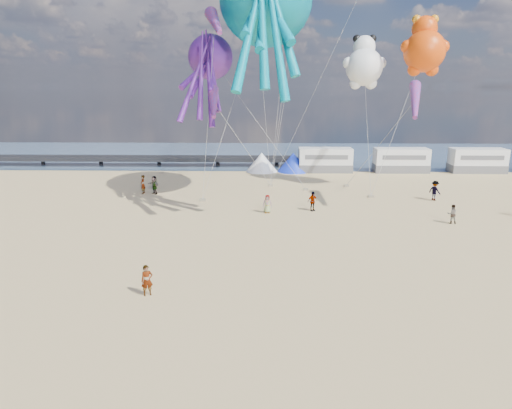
# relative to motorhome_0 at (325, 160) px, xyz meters

# --- Properties ---
(ground) EXTENTS (120.00, 120.00, 0.00)m
(ground) POSITION_rel_motorhome_0_xyz_m (-6.00, -40.00, -1.50)
(ground) COLOR #DDBE80
(ground) RESTS_ON ground
(water) EXTENTS (120.00, 120.00, 0.00)m
(water) POSITION_rel_motorhome_0_xyz_m (-6.00, 15.00, -1.48)
(water) COLOR #3C5673
(water) RESTS_ON ground
(pier) EXTENTS (60.00, 3.00, 0.50)m
(pier) POSITION_rel_motorhome_0_xyz_m (-34.00, 4.00, -0.50)
(pier) COLOR black
(pier) RESTS_ON ground
(motorhome_0) EXTENTS (6.60, 2.50, 3.00)m
(motorhome_0) POSITION_rel_motorhome_0_xyz_m (0.00, 0.00, 0.00)
(motorhome_0) COLOR silver
(motorhome_0) RESTS_ON ground
(motorhome_1) EXTENTS (6.60, 2.50, 3.00)m
(motorhome_1) POSITION_rel_motorhome_0_xyz_m (9.50, 0.00, 0.00)
(motorhome_1) COLOR silver
(motorhome_1) RESTS_ON ground
(motorhome_2) EXTENTS (6.60, 2.50, 3.00)m
(motorhome_2) POSITION_rel_motorhome_0_xyz_m (19.00, 0.00, 0.00)
(motorhome_2) COLOR silver
(motorhome_2) RESTS_ON ground
(tent_white) EXTENTS (4.00, 4.00, 2.40)m
(tent_white) POSITION_rel_motorhome_0_xyz_m (-8.00, 0.00, -0.30)
(tent_white) COLOR white
(tent_white) RESTS_ON ground
(tent_blue) EXTENTS (4.00, 4.00, 2.40)m
(tent_blue) POSITION_rel_motorhome_0_xyz_m (-4.00, 0.00, -0.30)
(tent_blue) COLOR #1933CC
(tent_blue) RESTS_ON ground
(standing_person) EXTENTS (0.70, 0.59, 1.63)m
(standing_person) POSITION_rel_motorhome_0_xyz_m (-13.47, -35.69, -0.68)
(standing_person) COLOR tan
(standing_person) RESTS_ON ground
(beachgoer_1) EXTENTS (0.77, 0.52, 1.53)m
(beachgoer_1) POSITION_rel_motorhome_0_xyz_m (7.18, -22.44, -0.74)
(beachgoer_1) COLOR #7F6659
(beachgoer_1) RESTS_ON ground
(beachgoer_2) EXTENTS (1.10, 1.16, 1.88)m
(beachgoer_2) POSITION_rel_motorhome_0_xyz_m (8.51, -14.86, -0.56)
(beachgoer_2) COLOR #7F6659
(beachgoer_2) RESTS_ON ground
(beachgoer_3) EXTENTS (1.27, 1.11, 1.71)m
(beachgoer_3) POSITION_rel_motorhome_0_xyz_m (-3.39, -18.94, -0.65)
(beachgoer_3) COLOR #7F6659
(beachgoer_3) RESTS_ON ground
(beachgoer_4) EXTENTS (1.07, 1.06, 1.82)m
(beachgoer_4) POSITION_rel_motorhome_0_xyz_m (-18.61, -12.80, -0.59)
(beachgoer_4) COLOR #7F6659
(beachgoer_4) RESTS_ON ground
(beachgoer_5) EXTENTS (0.62, 1.76, 1.87)m
(beachgoer_5) POSITION_rel_motorhome_0_xyz_m (-19.80, -12.64, -0.56)
(beachgoer_5) COLOR #7F6659
(beachgoer_5) RESTS_ON ground
(beachgoer_6) EXTENTS (0.57, 0.38, 1.57)m
(beachgoer_6) POSITION_rel_motorhome_0_xyz_m (-7.30, -19.67, -0.71)
(beachgoer_6) COLOR #7F6659
(beachgoer_6) RESTS_ON ground
(sandbag_a) EXTENTS (0.50, 0.35, 0.22)m
(sandbag_a) POSITION_rel_motorhome_0_xyz_m (-13.38, -15.70, -1.39)
(sandbag_a) COLOR gray
(sandbag_a) RESTS_ON ground
(sandbag_b) EXTENTS (0.50, 0.35, 0.22)m
(sandbag_b) POSITION_rel_motorhome_0_xyz_m (-3.29, -10.96, -1.39)
(sandbag_b) COLOR gray
(sandbag_b) RESTS_ON ground
(sandbag_c) EXTENTS (0.50, 0.35, 0.22)m
(sandbag_c) POSITION_rel_motorhome_0_xyz_m (2.79, -13.82, -1.39)
(sandbag_c) COLOR gray
(sandbag_c) RESTS_ON ground
(sandbag_d) EXTENTS (0.50, 0.35, 0.22)m
(sandbag_d) POSITION_rel_motorhome_0_xyz_m (1.23, -9.00, -1.39)
(sandbag_d) COLOR gray
(sandbag_d) RESTS_ON ground
(sandbag_e) EXTENTS (0.50, 0.35, 0.22)m
(sandbag_e) POSITION_rel_motorhome_0_xyz_m (-6.91, -9.05, -1.39)
(sandbag_e) COLOR gray
(sandbag_e) RESTS_ON ground
(kite_octopus_purple) EXTENTS (5.42, 9.73, 10.51)m
(kite_octopus_purple) POSITION_rel_motorhome_0_xyz_m (-12.67, -12.55, 11.61)
(kite_octopus_purple) COLOR #5C1F8B
(kite_panda) EXTENTS (5.26, 5.06, 6.28)m
(kite_panda) POSITION_rel_motorhome_0_xyz_m (2.36, -9.23, 10.84)
(kite_panda) COLOR white
(kite_teddy_orange) EXTENTS (5.64, 5.46, 6.52)m
(kite_teddy_orange) POSITION_rel_motorhome_0_xyz_m (7.24, -12.28, 12.12)
(kite_teddy_orange) COLOR #F64909
(windsock_left) EXTENTS (2.46, 6.51, 6.43)m
(windsock_left) POSITION_rel_motorhome_0_xyz_m (-11.53, -18.68, 13.88)
(windsock_left) COLOR red
(windsock_mid) EXTENTS (2.47, 5.77, 5.71)m
(windsock_mid) POSITION_rel_motorhome_0_xyz_m (4.73, -18.71, 7.83)
(windsock_mid) COLOR red
(windsock_right) EXTENTS (1.36, 4.42, 4.34)m
(windsock_right) POSITION_rel_motorhome_0_xyz_m (-11.68, -19.74, 7.68)
(windsock_right) COLOR red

